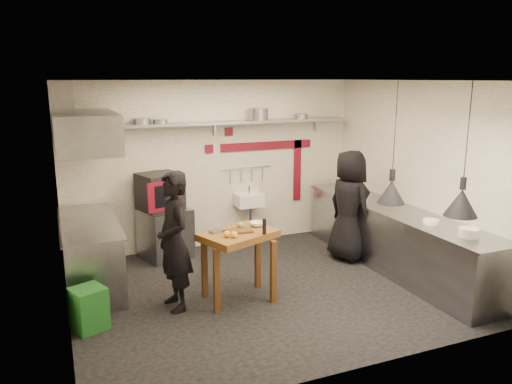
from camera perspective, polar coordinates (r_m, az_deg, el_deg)
name	(u,v)px	position (r m, az deg, el deg)	size (l,w,h in m)	color
floor	(264,290)	(6.96, 0.88, -11.11)	(5.00, 5.00, 0.00)	black
ceiling	(264,81)	(6.35, 0.97, 12.62)	(5.00, 5.00, 0.00)	beige
wall_back	(215,165)	(8.45, -4.73, 3.11)	(5.00, 0.04, 2.80)	white
wall_front	(354,236)	(4.73, 11.09, -4.98)	(5.00, 0.04, 2.80)	white
wall_left	(59,209)	(6.01, -21.55, -1.81)	(0.04, 4.20, 2.80)	white
wall_right	(418,176)	(7.83, 17.99, 1.74)	(0.04, 4.20, 2.80)	white
red_band_horiz	(267,146)	(8.72, 1.26, 5.32)	(1.70, 0.02, 0.14)	maroon
red_band_vert	(297,170)	(9.05, 4.73, 2.48)	(0.14, 0.02, 1.10)	maroon
red_tile_a	(229,132)	(8.43, -3.12, 6.89)	(0.14, 0.02, 0.14)	maroon
red_tile_b	(209,149)	(8.36, -5.37, 4.94)	(0.14, 0.02, 0.14)	maroon
back_shelf	(217,123)	(8.18, -4.43, 7.89)	(4.60, 0.34, 0.04)	gray
shelf_bracket_left	(95,133)	(7.97, -17.95, 6.45)	(0.04, 0.06, 0.24)	gray
shelf_bracket_mid	(215,128)	(8.34, -4.74, 7.28)	(0.04, 0.06, 0.24)	gray
shelf_bracket_right	(316,124)	(9.09, 6.84, 7.71)	(0.04, 0.06, 0.24)	gray
pan_far_left	(142,121)	(7.89, -12.95, 7.89)	(0.29, 0.29, 0.09)	gray
pan_mid_left	(160,121)	(7.94, -10.89, 7.94)	(0.23, 0.23, 0.07)	gray
stock_pot	(259,114)	(8.43, 0.33, 8.89)	(0.31, 0.31, 0.20)	gray
pan_right	(301,116)	(8.77, 5.15, 8.60)	(0.24, 0.24, 0.08)	gray
oven_stand	(166,233)	(8.14, -10.29, -4.68)	(0.70, 0.64, 0.80)	gray
combi_oven	(160,191)	(7.98, -10.94, 0.06)	(0.60, 0.56, 0.58)	black
oven_door	(164,196)	(7.65, -10.52, -0.46)	(0.54, 0.03, 0.46)	maroon
oven_glass	(164,196)	(7.64, -10.49, -0.48)	(0.32, 0.01, 0.34)	black
hand_sink	(249,200)	(8.59, -0.79, -0.91)	(0.46, 0.34, 0.22)	white
sink_tap	(249,190)	(8.55, -0.79, 0.27)	(0.03, 0.03, 0.14)	gray
sink_drain	(250,225)	(8.67, -0.68, -3.79)	(0.06, 0.06, 0.66)	gray
utensil_rail	(246,168)	(8.60, -1.14, 2.79)	(0.02, 0.02, 0.90)	gray
counter_right	(394,240)	(7.84, 15.55, -5.26)	(0.70, 3.80, 0.90)	gray
counter_right_top	(396,210)	(7.71, 15.75, -1.97)	(0.76, 3.90, 0.03)	gray
plate_stack	(469,232)	(6.66, 23.17, -4.28)	(0.24, 0.24, 0.11)	white
small_bowl_right	(431,221)	(7.09, 19.36, -3.18)	(0.21, 0.21, 0.05)	white
counter_left	(91,255)	(7.29, -18.37, -6.83)	(0.70, 1.90, 0.90)	gray
counter_left_top	(88,222)	(7.16, -18.63, -3.32)	(0.76, 2.00, 0.03)	gray
extractor_hood	(85,131)	(6.93, -18.95, 6.57)	(0.78, 1.60, 0.50)	gray
hood_duct	(62,101)	(6.89, -21.30, 9.70)	(0.28, 0.28, 0.50)	gray
green_bin	(89,308)	(6.18, -18.57, -12.50)	(0.35, 0.35, 0.50)	#1B5E21
prep_table	(238,266)	(6.52, -2.03, -8.43)	(0.92, 0.64, 0.92)	brown
cutting_board	(240,231)	(6.37, -1.90, -4.44)	(0.31, 0.22, 0.03)	#523116
pepper_mill	(264,226)	(6.24, 0.96, -3.96)	(0.05, 0.05, 0.20)	black
lemon_a	(227,234)	(6.15, -3.35, -4.83)	(0.08, 0.08, 0.08)	#F5A61B
lemon_b	(234,235)	(6.13, -2.51, -4.90)	(0.08, 0.08, 0.08)	#F5A61B
veg_ball	(240,225)	(6.47, -1.84, -3.81)	(0.09, 0.09, 0.09)	olive
steel_tray	(217,231)	(6.36, -4.52, -4.50)	(0.17, 0.11, 0.03)	gray
bowl	(257,224)	(6.59, 0.12, -3.68)	(0.19, 0.19, 0.06)	white
heat_lamp_near	(394,144)	(6.07, 15.53, 5.34)	(0.33, 0.33, 1.44)	black
heat_lamp_far	(466,151)	(6.08, 22.90, 4.38)	(0.38, 0.38, 1.52)	black
chef_left	(174,241)	(6.23, -9.36, -5.58)	(0.64, 0.42, 1.75)	black
chef_right	(349,206)	(7.94, 10.61, -1.56)	(0.86, 0.56, 1.75)	black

